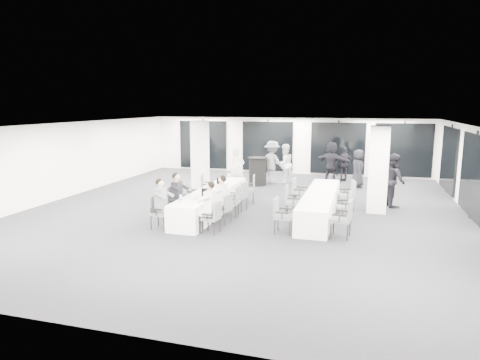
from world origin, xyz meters
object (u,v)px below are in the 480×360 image
(cocktail_table, at_px, (258,171))
(chair_main_left_second, at_px, (174,201))
(chair_main_right_mid, at_px, (233,200))
(standing_guest_e, at_px, (358,166))
(chair_main_right_far, at_px, (250,187))
(chair_main_left_fourth, at_px, (193,193))
(standing_guest_h, at_px, (394,177))
(banquet_table_main, at_px, (212,201))
(banquet_table_side, at_px, (320,204))
(chair_side_left_mid, at_px, (291,199))
(standing_guest_c, at_px, (272,160))
(chair_main_left_near, at_px, (158,210))
(ice_bucket_far, at_px, (219,181))
(chair_main_left_mid, at_px, (185,196))
(standing_guest_f, at_px, (332,159))
(chair_main_right_second, at_px, (225,207))
(chair_main_right_fourth, at_px, (241,194))
(chair_main_left_far, at_px, (206,185))
(ice_bucket_near, at_px, (205,192))
(chair_side_right_mid, at_px, (347,204))
(standing_guest_d, at_px, (344,162))
(standing_guest_a, at_px, (237,167))
(chair_main_right_near, at_px, (213,216))
(chair_side_left_near, at_px, (281,213))
(standing_guest_g, at_px, (195,155))
(chair_side_right_near, at_px, (344,216))
(standing_guest_b, at_px, (285,161))
(chair_side_left_far, at_px, (298,191))
(chair_side_right_far, at_px, (349,193))

(cocktail_table, xyz_separation_m, chair_main_left_second, (-1.12, -6.11, -0.04))
(chair_main_left_second, xyz_separation_m, chair_main_right_mid, (1.67, 0.74, -0.03))
(standing_guest_e, bearing_deg, chair_main_right_far, 131.21)
(chair_main_left_fourth, distance_m, standing_guest_h, 6.87)
(banquet_table_main, xyz_separation_m, banquet_table_side, (3.41, 0.53, 0.00))
(chair_side_left_mid, height_order, standing_guest_c, standing_guest_c)
(chair_main_left_near, relative_size, ice_bucket_far, 4.24)
(chair_main_left_mid, height_order, standing_guest_f, standing_guest_f)
(chair_main_right_second, bearing_deg, chair_main_right_fourth, 11.29)
(chair_main_left_far, relative_size, ice_bucket_near, 4.20)
(chair_main_left_near, xyz_separation_m, chair_side_right_mid, (5.07, 2.31, -0.03))
(banquet_table_main, relative_size, standing_guest_d, 2.77)
(chair_main_right_fourth, bearing_deg, ice_bucket_near, 161.30)
(chair_main_left_far, xyz_separation_m, standing_guest_a, (0.56, 2.05, 0.44))
(chair_side_right_mid, bearing_deg, chair_main_left_far, 59.06)
(chair_main_right_near, distance_m, chair_main_right_second, 1.00)
(chair_main_left_near, distance_m, ice_bucket_far, 3.27)
(ice_bucket_near, bearing_deg, chair_main_right_mid, 37.33)
(standing_guest_a, distance_m, standing_guest_d, 5.25)
(chair_main_right_second, height_order, standing_guest_f, standing_guest_f)
(banquet_table_main, relative_size, cocktail_table, 4.14)
(chair_main_left_second, bearing_deg, chair_side_right_mid, 110.79)
(chair_side_left_near, distance_m, standing_guest_g, 10.80)
(standing_guest_e, distance_m, standing_guest_h, 3.40)
(chair_main_right_fourth, bearing_deg, standing_guest_c, 9.70)
(chair_side_right_near, bearing_deg, chair_main_right_near, 105.49)
(cocktail_table, xyz_separation_m, standing_guest_b, (1.04, 0.71, 0.38))
(chair_main_right_fourth, distance_m, chair_side_left_far, 2.02)
(ice_bucket_far, bearing_deg, standing_guest_a, 93.83)
(chair_side_right_far, relative_size, standing_guest_f, 0.49)
(chair_main_left_far, relative_size, chair_main_right_mid, 1.00)
(chair_main_right_second, xyz_separation_m, chair_side_right_far, (3.42, 2.71, 0.07))
(banquet_table_main, bearing_deg, standing_guest_e, 52.23)
(banquet_table_main, bearing_deg, chair_main_left_far, 116.05)
(chair_side_left_near, bearing_deg, chair_side_right_far, 153.39)
(banquet_table_side, height_order, standing_guest_b, standing_guest_b)
(banquet_table_side, bearing_deg, chair_side_right_mid, -22.16)
(standing_guest_h, bearing_deg, chair_main_right_mid, 102.01)
(chair_main_right_second, relative_size, standing_guest_b, 0.44)
(standing_guest_d, relative_size, ice_bucket_near, 8.04)
(banquet_table_side, xyz_separation_m, standing_guest_h, (2.27, 2.06, 0.66))
(banquet_table_main, xyz_separation_m, chair_main_left_mid, (-0.83, -0.22, 0.18))
(chair_side_left_near, bearing_deg, chair_side_left_far, -178.81)
(chair_main_left_far, distance_m, standing_guest_h, 6.59)
(chair_main_left_near, relative_size, standing_guest_c, 0.44)
(chair_side_right_near, bearing_deg, chair_main_left_second, 90.24)
(chair_side_left_near, bearing_deg, chair_main_right_fourth, -139.23)
(cocktail_table, xyz_separation_m, chair_side_right_far, (3.96, -3.48, -0.04))
(chair_main_right_mid, bearing_deg, chair_main_left_far, 35.37)
(chair_main_right_fourth, distance_m, standing_guest_c, 5.10)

